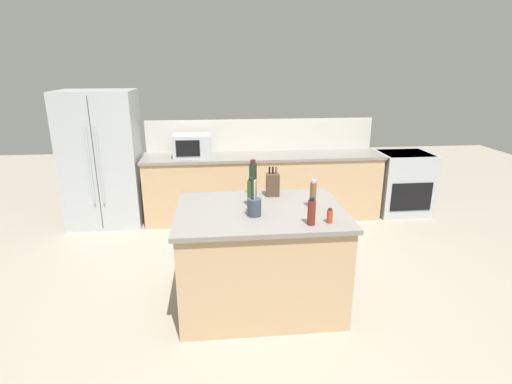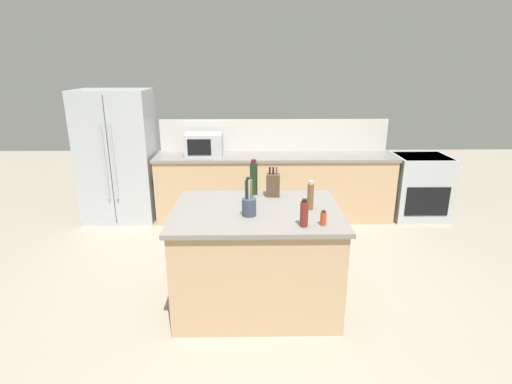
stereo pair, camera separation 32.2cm
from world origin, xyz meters
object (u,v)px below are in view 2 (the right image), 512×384
object	(u,v)px
range_oven	(419,186)
microwave	(204,145)
knife_block	(273,185)
vinegar_bottle	(304,214)
wine_bottle	(254,178)
refrigerator	(118,156)
utensil_crock	(249,206)
spice_jar_paprika	(323,218)
olive_oil_bottle	(249,193)
pepper_grinder	(310,196)

from	to	relation	value
range_oven	microwave	world-z (taller)	microwave
knife_block	vinegar_bottle	distance (m)	0.79
knife_block	wine_bottle	distance (m)	0.20
refrigerator	utensil_crock	size ratio (longest dim) A/B	5.75
microwave	spice_jar_paprika	distance (m)	2.84
microwave	refrigerator	bearing A→B (deg)	177.60
knife_block	spice_jar_paprika	world-z (taller)	knife_block
microwave	olive_oil_bottle	xyz separation A→B (m)	(0.63, -2.10, -0.03)
microwave	pepper_grinder	bearing A→B (deg)	-62.04
microwave	utensil_crock	distance (m)	2.42
spice_jar_paprika	vinegar_bottle	xyz separation A→B (m)	(-0.16, -0.02, 0.05)
utensil_crock	wine_bottle	world-z (taller)	wine_bottle
utensil_crock	olive_oil_bottle	distance (m)	0.25
range_oven	knife_block	world-z (taller)	knife_block
knife_block	spice_jar_paprika	bearing A→B (deg)	-59.31
refrigerator	spice_jar_paprika	world-z (taller)	refrigerator
range_oven	wine_bottle	size ratio (longest dim) A/B	2.62
range_oven	wine_bottle	bearing A→B (deg)	-144.01
olive_oil_bottle	vinegar_bottle	world-z (taller)	olive_oil_bottle
range_oven	knife_block	bearing A→B (deg)	-140.92
knife_block	wine_bottle	size ratio (longest dim) A/B	0.83
wine_bottle	vinegar_bottle	bearing A→B (deg)	-64.68
utensil_crock	wine_bottle	size ratio (longest dim) A/B	0.91
range_oven	olive_oil_bottle	world-z (taller)	olive_oil_bottle
utensil_crock	wine_bottle	distance (m)	0.58
knife_block	utensil_crock	xyz separation A→B (m)	(-0.23, -0.52, -0.03)
microwave	utensil_crock	size ratio (longest dim) A/B	1.60
knife_block	pepper_grinder	world-z (taller)	knife_block
microwave	spice_jar_paprika	size ratio (longest dim) A/B	4.16
microwave	knife_block	world-z (taller)	microwave
refrigerator	spice_jar_paprika	xyz separation A→B (m)	(2.45, -2.61, 0.08)
pepper_grinder	vinegar_bottle	world-z (taller)	pepper_grinder
range_oven	spice_jar_paprika	xyz separation A→B (m)	(-1.88, -2.56, 0.53)
microwave	spice_jar_paprika	bearing A→B (deg)	-64.52
microwave	olive_oil_bottle	distance (m)	2.19
spice_jar_paprika	olive_oil_bottle	distance (m)	0.76
microwave	olive_oil_bottle	world-z (taller)	microwave
olive_oil_bottle	microwave	bearing A→B (deg)	106.64
refrigerator	wine_bottle	world-z (taller)	refrigerator
olive_oil_bottle	knife_block	bearing A→B (deg)	49.62
pepper_grinder	olive_oil_bottle	xyz separation A→B (m)	(-0.54, 0.10, 0.00)
range_oven	spice_jar_paprika	size ratio (longest dim) A/B	7.49
spice_jar_paprika	wine_bottle	world-z (taller)	wine_bottle
microwave	vinegar_bottle	size ratio (longest dim) A/B	2.25
refrigerator	utensil_crock	world-z (taller)	refrigerator
refrigerator	utensil_crock	bearing A→B (deg)	-52.17
microwave	knife_block	bearing A→B (deg)	-64.71
wine_bottle	olive_oil_bottle	distance (m)	0.34
knife_block	wine_bottle	world-z (taller)	wine_bottle
range_oven	vinegar_bottle	xyz separation A→B (m)	(-2.04, -2.59, 0.58)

